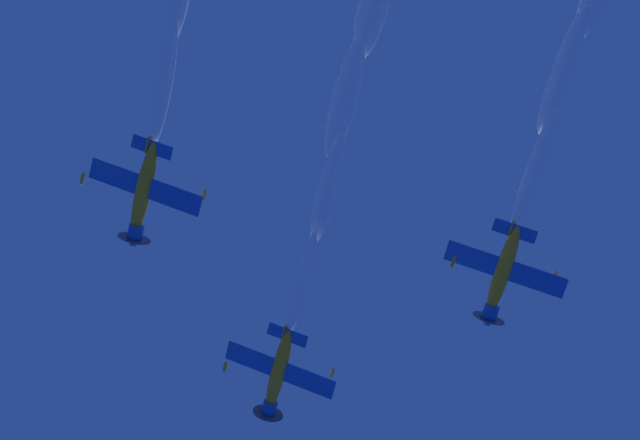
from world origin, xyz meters
The scene contains 3 objects.
airplane_lead centered at (-3.69, -4.42, 59.85)m, with size 8.33×7.75×3.01m.
airplane_left_wingman centered at (7.13, 8.27, 60.02)m, with size 8.27×7.74×3.29m.
airplane_right_wingman centered at (-18.28, 5.87, 59.33)m, with size 8.36×7.73×3.27m.
Camera 1 is at (-2.30, 28.92, 1.89)m, focal length 50.22 mm.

